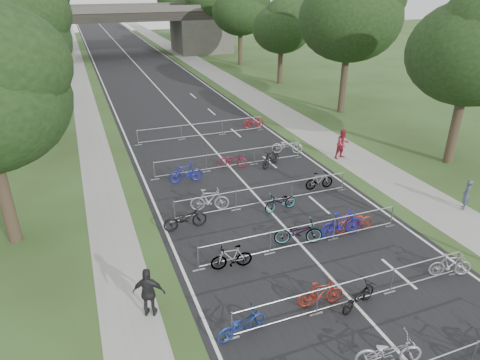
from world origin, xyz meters
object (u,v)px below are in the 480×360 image
(pedestrian_a, at_px, (466,195))
(pedestrian_b, at_px, (343,144))
(pedestrian_c, at_px, (149,293))
(overpass_bridge, at_px, (125,31))

(pedestrian_a, bearing_deg, pedestrian_b, -119.81)
(pedestrian_a, distance_m, pedestrian_b, 8.12)
(pedestrian_c, bearing_deg, pedestrian_a, -151.30)
(overpass_bridge, distance_m, pedestrian_c, 56.24)
(pedestrian_b, bearing_deg, overpass_bridge, 92.84)
(pedestrian_a, bearing_deg, pedestrian_c, -37.11)
(pedestrian_a, height_order, pedestrian_c, pedestrian_c)
(overpass_bridge, xyz_separation_m, pedestrian_b, (7.16, -46.06, -2.58))
(pedestrian_a, relative_size, pedestrian_b, 0.82)
(overpass_bridge, height_order, pedestrian_b, overpass_bridge)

